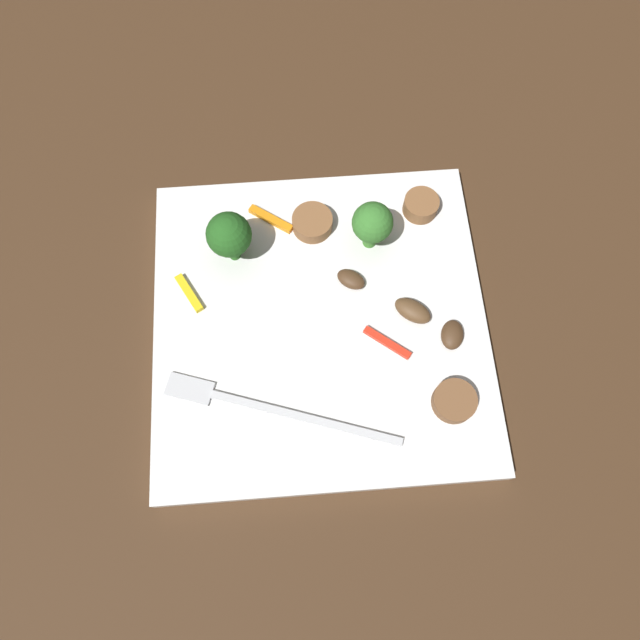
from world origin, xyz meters
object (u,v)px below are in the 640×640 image
(broccoli_floret_1, at_px, (229,235))
(pepper_strip_0, at_px, (271,219))
(sausage_slice_1, at_px, (454,401))
(pepper_strip_2, at_px, (189,293))
(plate, at_px, (320,323))
(fork, at_px, (264,408))
(sausage_slice_2, at_px, (421,205))
(broccoli_floret_0, at_px, (372,224))
(mushroom_2, at_px, (452,335))
(mushroom_1, at_px, (412,308))
(sausage_slice_0, at_px, (318,222))
(mushroom_0, at_px, (351,279))
(pepper_strip_1, at_px, (387,343))

(broccoli_floret_1, relative_size, pepper_strip_0, 1.31)
(sausage_slice_1, bearing_deg, pepper_strip_2, -27.69)
(plate, distance_m, pepper_strip_2, 0.11)
(plate, relative_size, sausage_slice_1, 8.07)
(fork, distance_m, sausage_slice_2, 0.21)
(fork, distance_m, broccoli_floret_0, 0.16)
(mushroom_2, distance_m, pepper_strip_2, 0.21)
(mushroom_1, distance_m, pepper_strip_2, 0.18)
(broccoli_floret_0, xyz_separation_m, pepper_strip_0, (0.08, -0.03, -0.03))
(sausage_slice_0, height_order, sausage_slice_1, sausage_slice_0)
(sausage_slice_1, xyz_separation_m, pepper_strip_0, (0.13, -0.16, -0.00))
(fork, xyz_separation_m, broccoli_floret_0, (-0.09, -0.13, 0.03))
(sausage_slice_2, relative_size, pepper_strip_2, 0.82)
(broccoli_floret_0, distance_m, mushroom_0, 0.05)
(sausage_slice_0, xyz_separation_m, sausage_slice_1, (-0.09, 0.16, -0.00))
(mushroom_1, relative_size, mushroom_2, 1.26)
(mushroom_2, bearing_deg, plate, -12.18)
(mushroom_2, xyz_separation_m, pepper_strip_0, (0.13, -0.11, -0.00))
(broccoli_floret_0, bearing_deg, fork, 55.04)
(sausage_slice_2, xyz_separation_m, pepper_strip_0, (0.13, 0.00, -0.00))
(mushroom_0, xyz_separation_m, pepper_strip_1, (-0.02, 0.05, -0.00))
(fork, relative_size, mushroom_1, 5.74)
(broccoli_floret_1, relative_size, pepper_strip_1, 1.30)
(sausage_slice_0, height_order, mushroom_1, same)
(plate, xyz_separation_m, pepper_strip_1, (-0.05, 0.02, 0.01))
(mushroom_2, bearing_deg, mushroom_1, -40.83)
(mushroom_2, bearing_deg, fork, 17.03)
(mushroom_0, relative_size, mushroom_1, 0.78)
(mushroom_2, bearing_deg, pepper_strip_0, -40.10)
(sausage_slice_0, distance_m, pepper_strip_0, 0.04)
(pepper_strip_1, bearing_deg, sausage_slice_1, 131.13)
(broccoli_floret_0, bearing_deg, broccoli_floret_1, 1.88)
(mushroom_1, distance_m, mushroom_2, 0.04)
(sausage_slice_1, bearing_deg, fork, -2.66)
(mushroom_1, xyz_separation_m, mushroom_2, (-0.03, 0.02, -0.00))
(sausage_slice_2, bearing_deg, pepper_strip_2, 17.97)
(broccoli_floret_1, height_order, pepper_strip_2, broccoli_floret_1)
(broccoli_floret_1, distance_m, pepper_strip_0, 0.05)
(mushroom_2, height_order, pepper_strip_2, mushroom_2)
(plate, relative_size, sausage_slice_2, 8.98)
(mushroom_2, bearing_deg, pepper_strip_2, -14.22)
(sausage_slice_0, bearing_deg, pepper_strip_1, 113.23)
(sausage_slice_2, height_order, pepper_strip_0, sausage_slice_2)
(sausage_slice_1, height_order, pepper_strip_2, sausage_slice_1)
(sausage_slice_1, height_order, sausage_slice_2, sausage_slice_2)
(sausage_slice_1, relative_size, sausage_slice_2, 1.11)
(broccoli_floret_0, height_order, sausage_slice_2, broccoli_floret_0)
(pepper_strip_0, bearing_deg, sausage_slice_1, 127.82)
(pepper_strip_0, bearing_deg, mushroom_1, 140.09)
(sausage_slice_1, relative_size, pepper_strip_2, 0.91)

